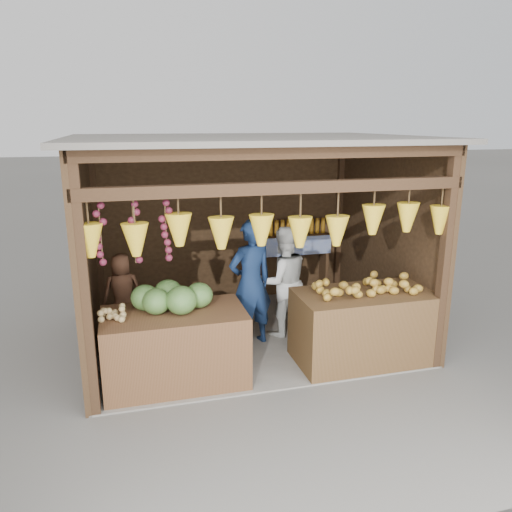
{
  "coord_description": "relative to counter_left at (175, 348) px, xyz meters",
  "views": [
    {
      "loc": [
        -1.53,
        -6.12,
        2.83
      ],
      "look_at": [
        0.09,
        -0.1,
        1.15
      ],
      "focal_mm": 35.0,
      "sensor_mm": 36.0,
      "label": 1
    }
  ],
  "objects": [
    {
      "name": "mango_pile",
      "position": [
        2.28,
        -0.04,
        0.57
      ],
      "size": [
        1.4,
        0.64,
        0.22
      ],
      "primitive_type": null,
      "color": "#B34C17",
      "rests_on": "counter_right"
    },
    {
      "name": "stool",
      "position": [
        -0.53,
        0.96,
        -0.26
      ],
      "size": [
        0.33,
        0.33,
        0.31
      ],
      "primitive_type": "cube",
      "color": "black",
      "rests_on": "ground"
    },
    {
      "name": "counter_left",
      "position": [
        0.0,
        0.0,
        0.0
      ],
      "size": [
        1.54,
        0.85,
        0.84
      ],
      "primitive_type": "cube",
      "color": "#4B2E19",
      "rests_on": "ground"
    },
    {
      "name": "tanfruit_pile",
      "position": [
        -0.64,
        -0.0,
        0.48
      ],
      "size": [
        0.34,
        0.4,
        0.13
      ],
      "primitive_type": null,
      "color": "tan",
      "rests_on": "counter_left"
    },
    {
      "name": "melon_pile",
      "position": [
        -0.04,
        0.09,
        0.58
      ],
      "size": [
        1.0,
        0.5,
        0.32
      ],
      "primitive_type": null,
      "color": "#124315",
      "rests_on": "counter_left"
    },
    {
      "name": "woman_standing",
      "position": [
        1.56,
        0.96,
        0.34
      ],
      "size": [
        0.78,
        0.63,
        1.51
      ],
      "primitive_type": "imported",
      "rotation": [
        0.0,
        0.0,
        3.23
      ],
      "color": "silver",
      "rests_on": "ground"
    },
    {
      "name": "back_shelf",
      "position": [
        2.13,
        2.3,
        0.45
      ],
      "size": [
        1.25,
        0.32,
        1.32
      ],
      "color": "#382314",
      "rests_on": "ground"
    },
    {
      "name": "ground",
      "position": [
        1.08,
        1.01,
        -0.42
      ],
      "size": [
        80.0,
        80.0,
        0.0
      ],
      "primitive_type": "plane",
      "color": "#514F49",
      "rests_on": "ground"
    },
    {
      "name": "stall_structure",
      "position": [
        1.05,
        0.97,
        1.25
      ],
      "size": [
        4.3,
        3.3,
        2.66
      ],
      "color": "slate",
      "rests_on": "ground"
    },
    {
      "name": "counter_right",
      "position": [
        2.26,
        -0.05,
        0.02
      ],
      "size": [
        1.66,
        0.85,
        0.88
      ],
      "primitive_type": "cube",
      "color": "#452E17",
      "rests_on": "ground"
    },
    {
      "name": "man_standing",
      "position": [
        1.05,
        0.75,
        0.42
      ],
      "size": [
        0.7,
        0.55,
        1.67
      ],
      "primitive_type": "imported",
      "rotation": [
        0.0,
        0.0,
        3.42
      ],
      "color": "#14284E",
      "rests_on": "ground"
    },
    {
      "name": "vendor_seated",
      "position": [
        -0.53,
        0.96,
        0.38
      ],
      "size": [
        0.49,
        0.34,
        0.97
      ],
      "primitive_type": "imported",
      "rotation": [
        0.0,
        0.0,
        3.22
      ],
      "color": "brown",
      "rests_on": "stool"
    }
  ]
}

